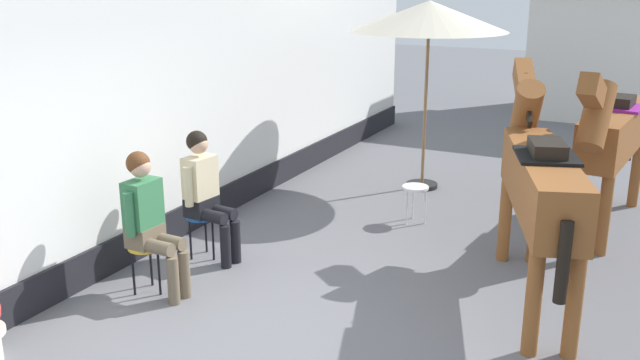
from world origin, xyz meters
name	(u,v)px	position (x,y,z in m)	size (l,w,h in m)	color
ground_plane	(417,230)	(0.00, 3.00, 0.00)	(40.00, 40.00, 0.00)	slate
pub_facade_wall	(158,106)	(-2.55, 1.50, 1.54)	(0.34, 14.00, 3.40)	white
distant_cottage	(619,29)	(1.40, 11.31, 1.80)	(3.40, 2.60, 3.50)	silver
seated_visitor_near	(149,217)	(-1.70, 0.25, 0.78)	(0.61, 0.49, 1.39)	gold
seated_visitor_far	(205,189)	(-1.73, 1.18, 0.78)	(0.61, 0.49, 1.39)	#194C99
saddled_horse_near	(539,179)	(1.52, 1.80, 1.16)	(1.22, 2.88, 2.06)	brown
saddled_horse_far	(613,134)	(1.96, 4.02, 1.16)	(0.67, 2.99, 2.06)	brown
cafe_parasol	(429,17)	(-0.50, 4.65, 2.36)	(2.10, 2.10, 2.58)	black
spare_stool_white	(415,191)	(-0.12, 3.24, 0.40)	(0.32, 0.32, 0.46)	white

